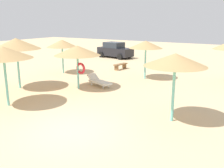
# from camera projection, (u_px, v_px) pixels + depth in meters

# --- Properties ---
(ground_plane) EXTENTS (80.00, 80.00, 0.00)m
(ground_plane) POSITION_uv_depth(u_px,v_px,m) (71.00, 130.00, 9.71)
(ground_plane) COLOR #D1B284
(parasol_0) EXTENTS (2.80, 2.80, 2.65)m
(parasol_0) POSITION_uv_depth(u_px,v_px,m) (77.00, 51.00, 15.09)
(parasol_0) COLOR #6BC6BC
(parasol_0) RESTS_ON ground
(parasol_4) EXTENTS (2.36, 2.36, 2.73)m
(parasol_4) POSITION_uv_depth(u_px,v_px,m) (146.00, 45.00, 17.65)
(parasol_4) COLOR #6BC6BC
(parasol_4) RESTS_ON ground
(parasol_5) EXTENTS (2.90, 2.90, 3.09)m
(parasol_5) POSITION_uv_depth(u_px,v_px,m) (16.00, 44.00, 15.07)
(parasol_5) COLOR #6BC6BC
(parasol_5) RESTS_ON ground
(parasol_6) EXTENTS (2.53, 2.53, 2.85)m
(parasol_6) POSITION_uv_depth(u_px,v_px,m) (175.00, 60.00, 10.00)
(parasol_6) COLOR #6BC6BC
(parasol_6) RESTS_ON ground
(parasol_7) EXTENTS (2.76, 2.76, 2.93)m
(parasol_7) POSITION_uv_depth(u_px,v_px,m) (3.00, 53.00, 11.92)
(parasol_7) COLOR #6BC6BC
(parasol_7) RESTS_ON ground
(parasol_8) EXTENTS (2.38, 2.38, 2.64)m
(parasol_8) POSITION_uv_depth(u_px,v_px,m) (62.00, 44.00, 19.68)
(parasol_8) COLOR #6BC6BC
(parasol_8) RESTS_ON ground
(lounger_0) EXTENTS (2.01, 1.21, 0.68)m
(lounger_0) POSITION_uv_depth(u_px,v_px,m) (99.00, 81.00, 16.19)
(lounger_0) COLOR silver
(lounger_0) RESTS_ON ground
(bench_1) EXTENTS (0.61, 1.54, 0.49)m
(bench_1) POSITION_uv_depth(u_px,v_px,m) (120.00, 65.00, 21.63)
(bench_1) COLOR brown
(bench_1) RESTS_ON ground
(parked_car) EXTENTS (4.20, 2.43, 1.72)m
(parked_car) POSITION_uv_depth(u_px,v_px,m) (115.00, 50.00, 28.36)
(parked_car) COLOR black
(parked_car) RESTS_ON ground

